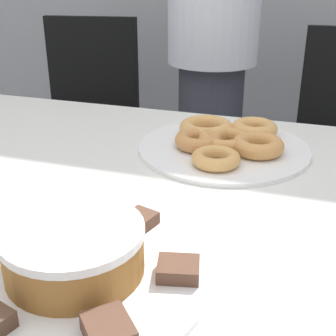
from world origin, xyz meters
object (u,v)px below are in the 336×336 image
Objects in this scene: office_chair_left at (87,135)px; plate_cake at (76,273)px; plate_donuts at (224,148)px; person_standing at (213,47)px; frosted_cake at (74,249)px.

office_chair_left is 2.41× the size of plate_cake.
plate_donuts is at bearing -54.37° from office_chair_left.
person_standing reaches higher than office_chair_left.
person_standing is at bearing 93.95° from plate_cake.
office_chair_left is at bearing 116.86° from plate_cake.
plate_cake is 0.97× the size of plate_donuts.
plate_donuts is at bearing 78.85° from frosted_cake.
frosted_cake is (0.62, -1.22, 0.34)m from office_chair_left.
person_standing is 4.08× the size of plate_donuts.
office_chair_left reaches higher than frosted_cake.
person_standing is 4.21× the size of plate_cake.
frosted_cake is (-0.10, -0.52, 0.04)m from plate_donuts.
frosted_cake reaches higher than plate_cake.
plate_donuts is (0.10, 0.52, 0.00)m from plate_cake.
plate_cake is at bearing 0.00° from frosted_cake.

